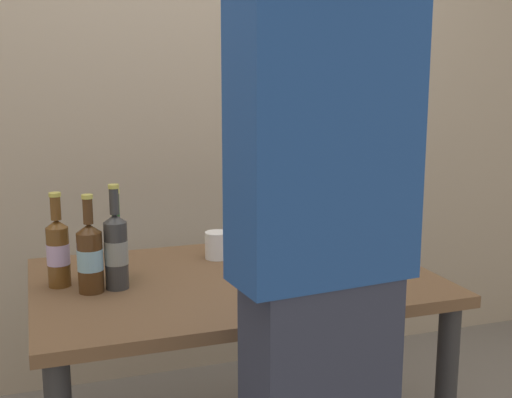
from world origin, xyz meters
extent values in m
cube|color=brown|center=(0.00, 0.00, 0.71)|extent=(1.27, 0.85, 0.04)
cylinder|color=#2D2D30|center=(-0.57, 0.37, 0.34)|extent=(0.07, 0.07, 0.69)
cylinder|color=#2D2D30|center=(0.57, 0.37, 0.34)|extent=(0.07, 0.07, 0.69)
cube|color=#B7BABC|center=(0.35, -0.05, 0.73)|extent=(0.39, 0.29, 0.01)
cube|color=#232326|center=(0.34, -0.07, 0.74)|extent=(0.32, 0.18, 0.00)
cube|color=#B7BABC|center=(0.37, 0.12, 0.83)|extent=(0.37, 0.16, 0.19)
cube|color=black|center=(0.37, 0.12, 0.83)|extent=(0.34, 0.14, 0.17)
cylinder|color=brown|center=(-0.54, 0.08, 0.82)|extent=(0.07, 0.07, 0.19)
cone|color=brown|center=(-0.54, 0.08, 0.92)|extent=(0.07, 0.07, 0.02)
cylinder|color=brown|center=(-0.54, 0.08, 0.97)|extent=(0.03, 0.03, 0.07)
cylinder|color=#BFB74C|center=(-0.54, 0.08, 1.01)|extent=(0.04, 0.04, 0.01)
cylinder|color=#B69ECC|center=(-0.54, 0.08, 0.83)|extent=(0.07, 0.07, 0.07)
cylinder|color=#472B14|center=(-0.45, -0.01, 0.82)|extent=(0.08, 0.08, 0.18)
cone|color=#472B14|center=(-0.45, -0.01, 0.92)|extent=(0.08, 0.08, 0.03)
cylinder|color=#472B14|center=(-0.45, -0.01, 0.97)|extent=(0.03, 0.03, 0.08)
cylinder|color=#BFB74C|center=(-0.45, -0.01, 1.02)|extent=(0.03, 0.03, 0.01)
cylinder|color=#83B1C7|center=(-0.45, -0.01, 0.83)|extent=(0.08, 0.08, 0.06)
cylinder|color=#1E5123|center=(-0.36, 0.10, 0.81)|extent=(0.07, 0.07, 0.17)
cone|color=#1E5123|center=(-0.36, 0.10, 0.91)|extent=(0.07, 0.07, 0.02)
cylinder|color=#1E5123|center=(-0.36, 0.10, 0.96)|extent=(0.03, 0.03, 0.08)
cylinder|color=#BFB74C|center=(-0.36, 0.10, 1.01)|extent=(0.03, 0.03, 0.01)
cylinder|color=#DDB468|center=(-0.36, 0.10, 0.82)|extent=(0.07, 0.07, 0.06)
cylinder|color=#333333|center=(-0.37, 0.00, 0.83)|extent=(0.07, 0.07, 0.21)
cone|color=#333333|center=(-0.37, 0.00, 0.94)|extent=(0.07, 0.07, 0.02)
cylinder|color=#333333|center=(-0.37, 0.00, 1.00)|extent=(0.03, 0.03, 0.08)
cylinder|color=#BFB74C|center=(-0.37, 0.00, 1.04)|extent=(0.03, 0.03, 0.01)
cylinder|color=gray|center=(-0.37, 0.00, 0.84)|extent=(0.07, 0.07, 0.07)
cube|color=#1E4793|center=(0.02, -0.62, 1.25)|extent=(0.43, 0.22, 0.70)
cylinder|color=white|center=(0.01, 0.22, 0.77)|extent=(0.09, 0.09, 0.10)
torus|color=white|center=(0.05, 0.22, 0.78)|extent=(0.07, 0.01, 0.07)
cube|color=tan|center=(0.00, 0.93, 1.30)|extent=(6.00, 0.10, 2.60)
camera|label=1|loc=(-0.60, -1.95, 1.38)|focal=46.00mm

